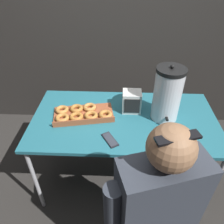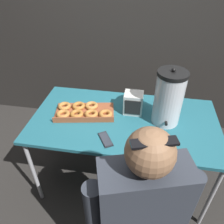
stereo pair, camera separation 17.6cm
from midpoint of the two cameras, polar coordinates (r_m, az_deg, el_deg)
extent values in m
plane|color=#2D2B28|center=(2.35, 4.81, -16.55)|extent=(12.00, 12.00, 0.00)
cube|color=#282623|center=(2.47, 9.18, 24.46)|extent=(6.00, 0.10, 2.73)
cube|color=#236675|center=(1.80, 6.02, -2.31)|extent=(1.52, 0.80, 0.03)
cylinder|color=#ADADB2|center=(2.00, -17.31, -15.00)|extent=(0.03, 0.03, 0.74)
cylinder|color=#ADADB2|center=(1.96, 26.78, -19.66)|extent=(0.03, 0.03, 0.74)
cylinder|color=#ADADB2|center=(2.44, -10.75, -2.18)|extent=(0.03, 0.03, 0.74)
cylinder|color=#ADADB2|center=(2.42, 23.32, -5.63)|extent=(0.03, 0.03, 0.74)
cube|color=brown|center=(1.85, -4.43, -0.14)|extent=(0.53, 0.34, 0.02)
cube|color=brown|center=(1.74, -4.66, -1.95)|extent=(0.48, 0.10, 0.04)
torus|color=#BD7B38|center=(1.81, -9.97, -0.65)|extent=(0.15, 0.15, 0.03)
torus|color=#B4722F|center=(1.80, -6.43, -0.62)|extent=(0.16, 0.16, 0.03)
torus|color=#BB7836|center=(1.79, -2.62, -0.61)|extent=(0.14, 0.14, 0.03)
torus|color=#BB7836|center=(1.79, 1.16, -0.60)|extent=(0.15, 0.15, 0.03)
torus|color=#BF7D3B|center=(1.90, -9.75, 1.42)|extent=(0.14, 0.14, 0.03)
torus|color=#B67432|center=(1.89, -6.08, 1.49)|extent=(0.12, 0.12, 0.03)
torus|color=#C48240|center=(1.88, -2.71, 1.58)|extent=(0.15, 0.15, 0.03)
cylinder|color=silver|center=(1.72, 17.36, 2.98)|extent=(0.22, 0.22, 0.41)
cylinder|color=black|center=(1.62, 18.78, 9.41)|extent=(0.22, 0.22, 0.03)
sphere|color=black|center=(1.61, 18.97, 10.25)|extent=(0.03, 0.03, 0.03)
cylinder|color=black|center=(1.71, 16.84, -2.76)|extent=(0.02, 0.05, 0.02)
cube|color=black|center=(1.60, 1.46, -7.29)|extent=(0.14, 0.17, 0.01)
cube|color=#2D333D|center=(1.60, 1.47, -7.14)|extent=(0.12, 0.15, 0.00)
cube|color=silver|center=(1.83, 8.35, 2.29)|extent=(0.15, 0.13, 0.18)
cube|color=black|center=(1.78, 8.24, 1.02)|extent=(0.13, 0.01, 0.13)
cube|color=#333842|center=(1.31, 11.95, -23.19)|extent=(0.50, 0.33, 0.64)
sphere|color=#8E6647|center=(0.97, 15.19, -10.39)|extent=(0.22, 0.22, 0.22)
cube|color=black|center=(0.89, 16.69, -7.88)|extent=(0.20, 0.10, 0.01)
cylinder|color=#333842|center=(1.43, 22.49, -21.48)|extent=(0.10, 0.10, 0.51)
cylinder|color=#333842|center=(1.30, -0.38, -25.59)|extent=(0.10, 0.10, 0.51)
camera|label=1|loc=(0.09, -87.14, 2.18)|focal=35.00mm
camera|label=2|loc=(0.09, 92.86, -2.18)|focal=35.00mm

